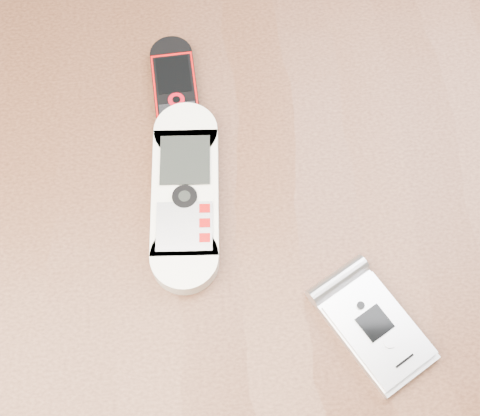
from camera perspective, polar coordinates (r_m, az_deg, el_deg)
name	(u,v)px	position (r m, az deg, el deg)	size (l,w,h in m)	color
ground	(237,363)	(1.33, -0.22, -13.07)	(4.00, 4.00, 0.00)	#472B19
table	(235,252)	(0.70, -0.41, -3.74)	(1.20, 0.80, 0.75)	black
nokia_white	(185,194)	(0.60, -4.68, 1.20)	(0.06, 0.18, 0.02)	white
nokia_black_red	(176,97)	(0.66, -5.47, 9.44)	(0.04, 0.14, 0.01)	black
motorola_razr	(375,328)	(0.58, 11.48, -10.01)	(0.06, 0.11, 0.02)	silver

